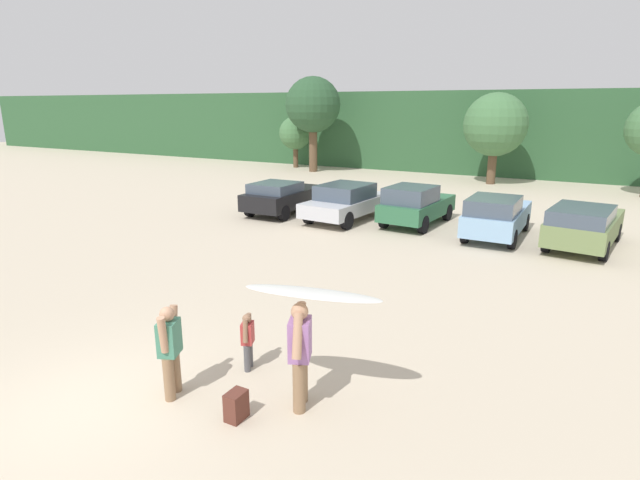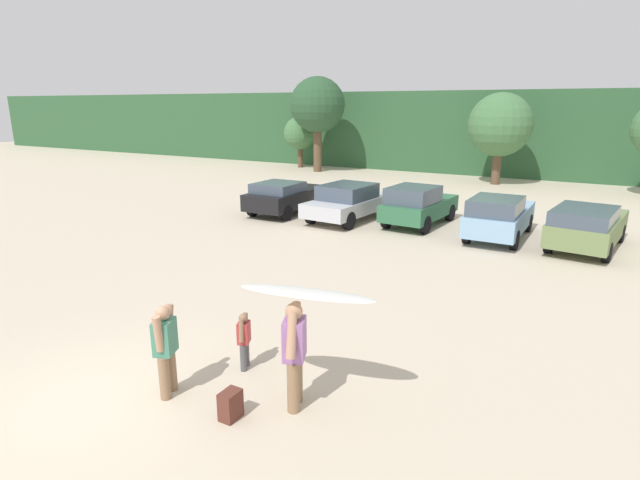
# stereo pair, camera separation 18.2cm
# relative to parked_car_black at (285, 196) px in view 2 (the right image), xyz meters

# --- Properties ---
(ground_plane) EXTENTS (120.00, 120.00, 0.00)m
(ground_plane) POSITION_rel_parked_car_black_xyz_m (5.32, -13.75, -0.75)
(ground_plane) COLOR beige
(hillside_ridge) EXTENTS (108.00, 12.00, 5.51)m
(hillside_ridge) POSITION_rel_parked_car_black_xyz_m (5.32, 22.16, 2.01)
(hillside_ridge) COLOR #2D5633
(hillside_ridge) RESTS_ON ground_plane
(tree_center) EXTENTS (2.42, 2.42, 3.76)m
(tree_center) POSITION_rel_parked_car_black_xyz_m (-8.19, 14.43, 1.78)
(tree_center) COLOR brown
(tree_center) RESTS_ON ground_plane
(tree_right) EXTENTS (3.78, 3.78, 6.49)m
(tree_right) POSITION_rel_parked_car_black_xyz_m (-5.85, 12.99, 3.79)
(tree_right) COLOR brown
(tree_right) RESTS_ON ground_plane
(tree_left) EXTENTS (3.66, 3.66, 5.31)m
(tree_left) POSITION_rel_parked_car_black_xyz_m (6.32, 13.12, 2.70)
(tree_left) COLOR brown
(tree_left) RESTS_ON ground_plane
(parked_car_black) EXTENTS (1.93, 4.11, 1.41)m
(parked_car_black) POSITION_rel_parked_car_black_xyz_m (0.00, 0.00, 0.00)
(parked_car_black) COLOR black
(parked_car_black) RESTS_ON ground_plane
(parked_car_silver) EXTENTS (2.27, 4.58, 1.49)m
(parked_car_silver) POSITION_rel_parked_car_black_xyz_m (3.01, 0.15, 0.04)
(parked_car_silver) COLOR silver
(parked_car_silver) RESTS_ON ground_plane
(parked_car_forest_green) EXTENTS (2.04, 4.07, 1.59)m
(parked_car_forest_green) POSITION_rel_parked_car_black_xyz_m (5.78, 0.65, 0.07)
(parked_car_forest_green) COLOR #2D6642
(parked_car_forest_green) RESTS_ON ground_plane
(parked_car_sky_blue) EXTENTS (1.79, 4.30, 1.56)m
(parked_car_sky_blue) POSITION_rel_parked_car_black_xyz_m (8.94, 0.10, 0.06)
(parked_car_sky_blue) COLOR #84ADD1
(parked_car_sky_blue) RESTS_ON ground_plane
(parked_car_olive_green) EXTENTS (2.36, 4.53, 1.47)m
(parked_car_olive_green) POSITION_rel_parked_car_black_xyz_m (11.69, 0.15, 0.04)
(parked_car_olive_green) COLOR #6B7F4C
(parked_car_olive_green) RESTS_ON ground_plane
(person_adult) EXTENTS (0.46, 0.75, 1.74)m
(person_adult) POSITION_rel_parked_car_black_xyz_m (8.21, -12.14, 0.23)
(person_adult) COLOR #8C6B4C
(person_adult) RESTS_ON ground_plane
(person_child) EXTENTS (0.28, 0.40, 1.06)m
(person_child) POSITION_rel_parked_car_black_xyz_m (6.79, -11.60, -0.15)
(person_child) COLOR #4C4C51
(person_child) RESTS_ON ground_plane
(person_companion) EXTENTS (0.41, 0.65, 1.55)m
(person_companion) POSITION_rel_parked_car_black_xyz_m (6.23, -12.88, 0.13)
(person_companion) COLOR #8C6B4C
(person_companion) RESTS_ON ground_plane
(surfboard_white) EXTENTS (2.23, 1.01, 0.13)m
(surfboard_white) POSITION_rel_parked_car_black_xyz_m (8.35, -12.02, 1.13)
(surfboard_white) COLOR white
(backpack_dropped) EXTENTS (0.24, 0.34, 0.45)m
(backpack_dropped) POSITION_rel_parked_car_black_xyz_m (7.54, -12.90, -0.52)
(backpack_dropped) COLOR #592D23
(backpack_dropped) RESTS_ON ground_plane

